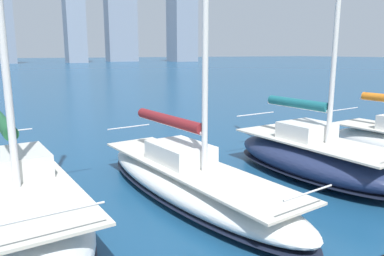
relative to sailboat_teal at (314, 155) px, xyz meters
name	(u,v)px	position (x,y,z in m)	size (l,w,h in m)	color
city_skyline	(24,13)	(-6.83, -149.82, 17.76)	(170.19, 22.75, 50.77)	gray
sailboat_teal	(314,155)	(0.00, 0.00, 0.00)	(2.99, 6.85, 12.86)	navy
sailboat_maroon	(190,179)	(4.66, -0.38, -0.17)	(3.16, 9.16, 9.19)	white
sailboat_forest	(15,203)	(9.28, -0.58, -0.04)	(3.35, 7.98, 9.79)	silver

